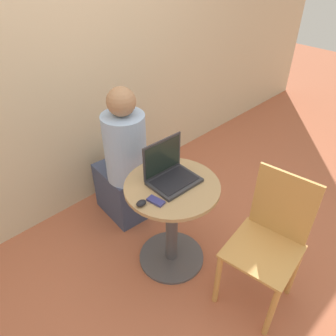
# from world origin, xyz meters

# --- Properties ---
(ground_plane) EXTENTS (12.00, 12.00, 0.00)m
(ground_plane) POSITION_xyz_m (0.00, 0.00, 0.00)
(ground_plane) COLOR #B26042
(back_wall) EXTENTS (7.00, 0.05, 2.60)m
(back_wall) POSITION_xyz_m (0.00, 1.06, 1.30)
(back_wall) COLOR beige
(back_wall) RESTS_ON ground_plane
(round_table) EXTENTS (0.61, 0.61, 0.70)m
(round_table) POSITION_xyz_m (0.00, 0.00, 0.44)
(round_table) COLOR #4C4C51
(round_table) RESTS_ON ground_plane
(laptop) EXTENTS (0.31, 0.25, 0.27)m
(laptop) POSITION_xyz_m (0.03, 0.05, 0.76)
(laptop) COLOR #2D2D33
(laptop) RESTS_ON round_table
(cell_phone) EXTENTS (0.07, 0.11, 0.02)m
(cell_phone) POSITION_xyz_m (-0.18, -0.05, 0.71)
(cell_phone) COLOR navy
(cell_phone) RESTS_ON round_table
(computer_mouse) EXTENTS (0.07, 0.05, 0.03)m
(computer_mouse) POSITION_xyz_m (-0.26, -0.01, 0.72)
(computer_mouse) COLOR black
(computer_mouse) RESTS_ON round_table
(chair_empty) EXTENTS (0.45, 0.45, 0.92)m
(chair_empty) POSITION_xyz_m (0.23, -0.60, 0.48)
(chair_empty) COLOR tan
(chair_empty) RESTS_ON ground_plane
(person_seated) EXTENTS (0.33, 0.50, 1.17)m
(person_seated) POSITION_xyz_m (0.06, 0.60, 0.50)
(person_seated) COLOR #3D4766
(person_seated) RESTS_ON ground_plane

